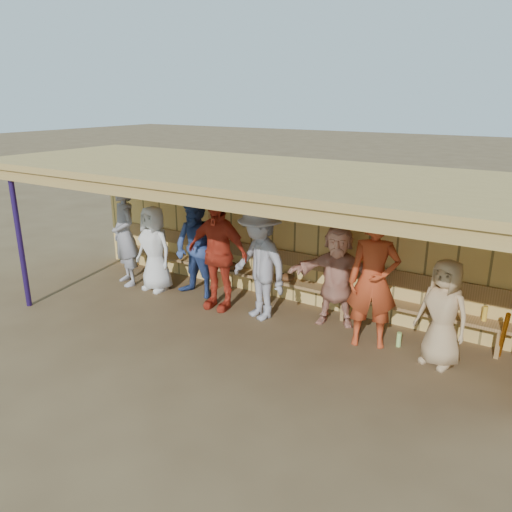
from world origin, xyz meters
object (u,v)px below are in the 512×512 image
Objects in this scene: player_h at (443,313)px; bench at (279,273)px; player_b at (154,249)px; player_d at (217,253)px; player_e at (259,263)px; player_f at (337,275)px; player_g at (373,281)px; player_a at (125,235)px; player_c at (197,249)px.

player_h is 0.20× the size of bench.
player_b is at bearing -161.08° from player_h.
player_e is (0.82, 0.03, -0.04)m from player_d.
player_d is (1.49, -0.04, 0.17)m from player_b.
player_b is at bearing -161.61° from bench.
bench is (-2.93, 0.76, -0.22)m from player_h.
player_b is at bearing 171.02° from player_f.
player_g reaches higher than player_d.
player_f reaches higher than player_h.
player_d is (2.18, 0.01, -0.01)m from player_a.
player_b is 0.89× the size of player_c.
player_d reaches higher than player_c.
player_e is at bearing 25.41° from player_a.
player_c is at bearing 158.57° from player_d.
player_h is at bearing 0.82° from player_c.
player_c is (1.56, 0.22, -0.08)m from player_a.
player_f is (4.15, 0.48, -0.17)m from player_a.
player_c is 0.92× the size of player_g.
player_h is 3.04m from bench.
player_h is at bearing 25.11° from player_a.
player_g is at bearing 1.01° from player_c.
player_g is 0.26× the size of bench.
player_d reaches higher than bench.
player_d reaches higher than player_b.
player_b is at bearing -160.12° from player_e.
player_b is 1.07× the size of player_h.
player_g reaches higher than player_e.
player_d is 1.19× the size of player_f.
bench is (1.37, 0.59, -0.38)m from player_c.
player_c is 1.44m from player_e.
bench is (2.24, 0.75, -0.28)m from player_b.
player_e reaches higher than player_c.
player_f is at bearing -14.72° from bench.
player_d is 1.18m from bench.
player_d is at bearing 1.38° from player_b.
player_c is at bearing -166.75° from player_e.
player_f is 0.83m from player_g.
bench is (-1.22, 0.32, -0.29)m from player_f.
player_g reaches higher than player_c.
player_c is 0.93× the size of player_d.
player_d is (0.61, -0.20, 0.07)m from player_c.
bench is at bearing 149.32° from player_f.
player_c is at bearing 32.54° from player_a.
player_h is (1.71, -0.44, -0.07)m from player_f.
player_d reaches higher than player_f.
player_b is at bearing -166.52° from player_c.
player_b is 0.21× the size of bench.
player_g reaches higher than player_f.
player_h is at bearing -2.47° from player_d.
player_f reaches higher than player_b.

